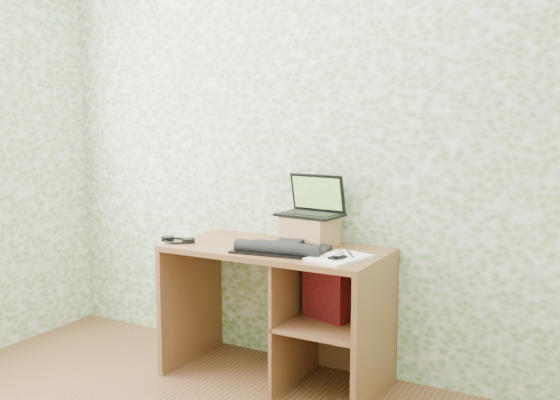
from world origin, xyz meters
The scene contains 10 objects.
wall_back centered at (0.00, 1.75, 1.30)m, with size 3.50×3.50×0.00m, color silver.
desk centered at (0.08, 1.47, 0.48)m, with size 1.20×0.60×0.75m.
riser centered at (0.13, 1.58, 0.83)m, with size 0.27×0.22×0.16m, color #986444.
laptop centered at (0.13, 1.62, 0.96)m, with size 0.36×0.27×0.23m.
keyboard centered at (0.10, 1.33, 0.77)m, with size 0.51×0.31×0.07m.
headphones centered at (-0.56, 1.29, 0.76)m, with size 0.21×0.17×0.03m.
notepad centered at (0.42, 1.33, 0.76)m, with size 0.21×0.31×0.01m, color white.
mouse centered at (0.43, 1.29, 0.78)m, with size 0.06×0.10×0.03m, color silver.
pen centered at (0.45, 1.41, 0.77)m, with size 0.01×0.01×0.14m, color black.
red_box centered at (0.30, 1.44, 0.54)m, with size 0.26×0.08×0.31m, color maroon.
Camera 1 is at (1.64, -1.47, 1.45)m, focal length 40.00 mm.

